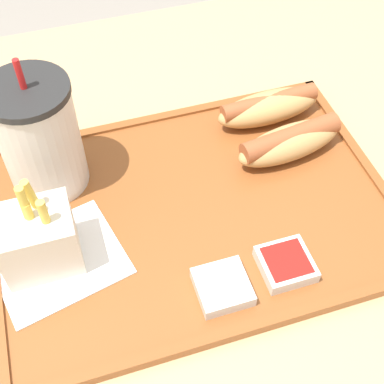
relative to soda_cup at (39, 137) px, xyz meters
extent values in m
cube|color=tan|center=(0.11, -0.08, -0.47)|extent=(1.16, 0.84, 0.77)
cube|color=brown|center=(0.15, -0.09, -0.08)|extent=(0.47, 0.33, 0.01)
cube|color=brown|center=(0.15, -0.25, -0.07)|extent=(0.47, 0.01, 0.00)
cube|color=brown|center=(0.15, 0.07, -0.07)|extent=(0.47, 0.01, 0.00)
cube|color=brown|center=(0.38, -0.09, -0.07)|extent=(0.01, 0.33, 0.00)
cube|color=white|center=(-0.01, -0.12, -0.07)|extent=(0.16, 0.14, 0.00)
cylinder|color=silver|center=(0.00, 0.00, 0.00)|extent=(0.09, 0.09, 0.14)
cylinder|color=#262626|center=(0.00, 0.00, 0.07)|extent=(0.09, 0.09, 0.01)
cylinder|color=red|center=(0.00, 0.00, 0.09)|extent=(0.01, 0.01, 0.03)
ellipsoid|color=tan|center=(0.29, 0.02, -0.05)|extent=(0.15, 0.06, 0.04)
cylinder|color=#9E512D|center=(0.29, 0.02, -0.04)|extent=(0.13, 0.03, 0.02)
ellipsoid|color=tan|center=(0.29, -0.05, -0.05)|extent=(0.15, 0.07, 0.04)
cylinder|color=#9E512D|center=(0.29, -0.05, -0.04)|extent=(0.13, 0.04, 0.03)
cube|color=silver|center=(-0.02, -0.11, -0.03)|extent=(0.08, 0.06, 0.08)
cylinder|color=#E5C14C|center=(-0.01, -0.12, 0.00)|extent=(0.01, 0.01, 0.07)
cylinder|color=#E5C14C|center=(-0.01, -0.10, 0.00)|extent=(0.02, 0.01, 0.08)
cylinder|color=#E5C14C|center=(-0.02, -0.11, 0.01)|extent=(0.01, 0.01, 0.08)
cylinder|color=#E5C14C|center=(-0.02, -0.11, -0.01)|extent=(0.01, 0.01, 0.07)
cube|color=silver|center=(0.15, -0.21, -0.06)|extent=(0.05, 0.05, 0.02)
cube|color=white|center=(0.15, -0.21, -0.06)|extent=(0.04, 0.04, 0.00)
cube|color=silver|center=(0.22, -0.20, -0.06)|extent=(0.05, 0.05, 0.02)
cube|color=#B21914|center=(0.22, -0.20, -0.06)|extent=(0.04, 0.04, 0.00)
camera|label=1|loc=(0.04, -0.46, 0.43)|focal=50.00mm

